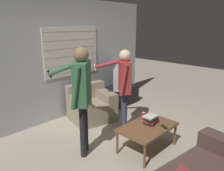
{
  "coord_description": "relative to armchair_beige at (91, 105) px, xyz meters",
  "views": [
    {
      "loc": [
        -2.48,
        -1.98,
        2.05
      ],
      "look_at": [
        0.13,
        0.56,
        1.0
      ],
      "focal_mm": 35.0,
      "sensor_mm": 36.0,
      "label": 1
    }
  ],
  "objects": [
    {
      "name": "person_right_standing",
      "position": [
        0.11,
        -0.84,
        0.69
      ],
      "size": [
        0.5,
        0.79,
        1.59
      ],
      "rotation": [
        0.0,
        0.0,
        0.83
      ],
      "color": "#33384C",
      "rests_on": "ground_plane"
    },
    {
      "name": "ground_plane",
      "position": [
        -0.39,
        -1.45,
        -0.32
      ],
      "size": [
        16.0,
        16.0,
        0.0
      ],
      "primitive_type": "plane",
      "color": "#B2A893"
    },
    {
      "name": "armchair_beige",
      "position": [
        0.0,
        0.0,
        0.0
      ],
      "size": [
        1.02,
        0.94,
        0.76
      ],
      "rotation": [
        0.0,
        0.0,
        2.92
      ],
      "color": "gray",
      "rests_on": "ground_plane"
    },
    {
      "name": "soda_can",
      "position": [
        0.02,
        -1.38,
        0.17
      ],
      "size": [
        0.07,
        0.07,
        0.13
      ],
      "color": "red",
      "rests_on": "coffee_table"
    },
    {
      "name": "wall_back",
      "position": [
        -0.38,
        0.58,
        0.97
      ],
      "size": [
        5.2,
        0.08,
        2.55
      ],
      "color": "#ADB2B7",
      "rests_on": "ground_plane"
    },
    {
      "name": "tv_stand",
      "position": [
        1.14,
        0.19,
        -0.09
      ],
      "size": [
        0.94,
        0.55,
        0.46
      ],
      "color": "black",
      "rests_on": "ground_plane"
    },
    {
      "name": "spare_remote",
      "position": [
        -0.0,
        -1.81,
        0.12
      ],
      "size": [
        0.09,
        0.14,
        0.02
      ],
      "rotation": [
        0.0,
        0.0,
        -0.4
      ],
      "color": "black",
      "rests_on": "coffee_table"
    },
    {
      "name": "book_stack",
      "position": [
        -0.04,
        -1.57,
        0.19
      ],
      "size": [
        0.25,
        0.21,
        0.14
      ],
      "color": "black",
      "rests_on": "coffee_table"
    },
    {
      "name": "tv",
      "position": [
        1.13,
        0.2,
        0.42
      ],
      "size": [
        0.83,
        0.68,
        0.54
      ],
      "rotation": [
        0.0,
        0.0,
        3.77
      ],
      "color": "#B2B2B7",
      "rests_on": "tv_stand"
    },
    {
      "name": "person_left_standing",
      "position": [
        -0.95,
        -0.92,
        0.78
      ],
      "size": [
        0.53,
        0.86,
        1.72
      ],
      "rotation": [
        0.0,
        0.0,
        0.71
      ],
      "color": "black",
      "rests_on": "ground_plane"
    },
    {
      "name": "coffee_table",
      "position": [
        -0.14,
        -1.59,
        0.07
      ],
      "size": [
        0.96,
        0.62,
        0.43
      ],
      "color": "brown",
      "rests_on": "ground_plane"
    }
  ]
}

